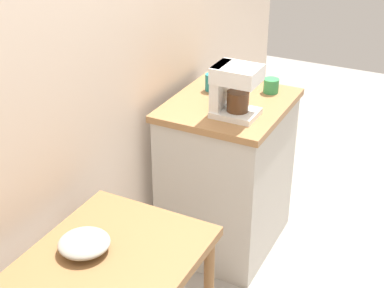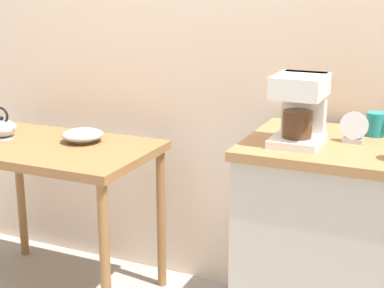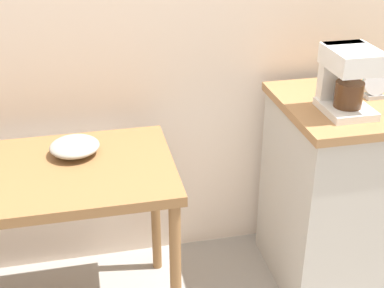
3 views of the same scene
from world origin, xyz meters
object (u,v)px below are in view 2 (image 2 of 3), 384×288
at_px(coffee_maker, 300,106).
at_px(table_clock, 354,129).
at_px(teakettle, 3,128).
at_px(bowl_stoneware, 83,135).
at_px(mug_dark_teal, 376,124).

distance_m(coffee_maker, table_clock, 0.22).
height_order(teakettle, coffee_maker, coffee_maker).
bearing_deg(bowl_stoneware, coffee_maker, -6.97).
distance_m(coffee_maker, mug_dark_teal, 0.35).
bearing_deg(teakettle, mug_dark_teal, 6.73).
distance_m(bowl_stoneware, mug_dark_teal, 1.32).
bearing_deg(table_clock, bowl_stoneware, 178.25).
relative_size(bowl_stoneware, teakettle, 1.19).
relative_size(bowl_stoneware, table_clock, 1.66).
height_order(mug_dark_teal, table_clock, table_clock).
xyz_separation_m(mug_dark_teal, table_clock, (-0.06, -0.13, 0.01)).
xyz_separation_m(teakettle, mug_dark_teal, (1.70, 0.20, 0.14)).
height_order(teakettle, mug_dark_teal, mug_dark_teal).
distance_m(bowl_stoneware, table_clock, 1.26).
height_order(bowl_stoneware, table_clock, table_clock).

